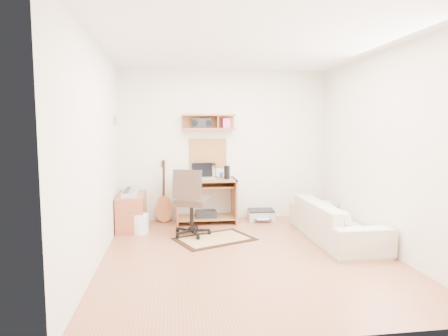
{
  "coord_description": "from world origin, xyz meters",
  "views": [
    {
      "loc": [
        -0.94,
        -4.64,
        1.6
      ],
      "look_at": [
        -0.15,
        1.05,
        1.0
      ],
      "focal_mm": 30.76,
      "sensor_mm": 36.0,
      "label": 1
    }
  ],
  "objects": [
    {
      "name": "right_wall",
      "position": [
        1.8,
        0.0,
        1.3
      ],
      "size": [
        0.01,
        4.0,
        2.6
      ],
      "primitive_type": "cube",
      "color": "silver",
      "rests_on": "ground"
    },
    {
      "name": "speaker",
      "position": [
        -0.01,
        1.68,
        0.86
      ],
      "size": [
        0.1,
        0.1,
        0.22
      ],
      "primitive_type": "cylinder",
      "color": "black",
      "rests_on": "desk"
    },
    {
      "name": "desk",
      "position": [
        -0.37,
        1.73,
        0.38
      ],
      "size": [
        1.0,
        0.55,
        0.75
      ],
      "primitive_type": null,
      "color": "#A55A3A",
      "rests_on": "floor"
    },
    {
      "name": "guitar",
      "position": [
        -1.07,
        1.86,
        0.53
      ],
      "size": [
        0.31,
        0.22,
        1.06
      ],
      "primitive_type": null,
      "rotation": [
        0.0,
        0.0,
        0.15
      ],
      "color": "#B86D38",
      "rests_on": "floor"
    },
    {
      "name": "desk_lamp",
      "position": [
        -0.18,
        1.87,
        0.88
      ],
      "size": [
        0.09,
        0.09,
        0.26
      ],
      "primitive_type": null,
      "color": "black",
      "rests_on": "desk"
    },
    {
      "name": "pencil_cup",
      "position": [
        -0.09,
        1.83,
        0.8
      ],
      "size": [
        0.07,
        0.07,
        0.09
      ],
      "primitive_type": "cylinder",
      "color": "#354B9F",
      "rests_on": "desk"
    },
    {
      "name": "laptop",
      "position": [
        -0.4,
        1.71,
        0.88
      ],
      "size": [
        0.4,
        0.4,
        0.27
      ],
      "primitive_type": null,
      "rotation": [
        0.0,
        0.0,
        0.15
      ],
      "color": "silver",
      "rests_on": "desk"
    },
    {
      "name": "wall_shelf",
      "position": [
        -0.3,
        1.88,
        1.7
      ],
      "size": [
        0.9,
        0.25,
        0.26
      ],
      "primitive_type": "cube",
      "color": "#A55A3A",
      "rests_on": "back_wall"
    },
    {
      "name": "music_keyboard",
      "position": [
        -1.58,
        1.55,
        0.58
      ],
      "size": [
        0.23,
        0.74,
        0.06
      ],
      "primitive_type": "cube",
      "color": "#B2B5BA",
      "rests_on": "cabinet"
    },
    {
      "name": "boombox",
      "position": [
        -0.42,
        1.87,
        1.68
      ],
      "size": [
        0.32,
        0.14,
        0.16
      ],
      "primitive_type": "cube",
      "color": "black",
      "rests_on": "wall_shelf"
    },
    {
      "name": "printer",
      "position": [
        0.61,
        1.8,
        0.09
      ],
      "size": [
        0.48,
        0.39,
        0.17
      ],
      "primitive_type": "cube",
      "rotation": [
        0.0,
        0.0,
        -0.09
      ],
      "color": "#A5A8AA",
      "rests_on": "floor"
    },
    {
      "name": "cabinet",
      "position": [
        -1.58,
        1.55,
        0.28
      ],
      "size": [
        0.4,
        0.9,
        0.55
      ],
      "primitive_type": "cube",
      "color": "#A55A3A",
      "rests_on": "floor"
    },
    {
      "name": "cork_board",
      "position": [
        -0.3,
        1.98,
        1.17
      ],
      "size": [
        0.64,
        0.03,
        0.49
      ],
      "primitive_type": "cube",
      "color": "#A38651",
      "rests_on": "back_wall"
    },
    {
      "name": "sofa",
      "position": [
        1.38,
        0.48,
        0.37
      ],
      "size": [
        0.56,
        1.92,
        0.75
      ],
      "primitive_type": "imported",
      "rotation": [
        0.0,
        0.0,
        1.57
      ],
      "color": "#BDB595",
      "rests_on": "floor"
    },
    {
      "name": "left_wall",
      "position": [
        -1.8,
        0.0,
        1.3
      ],
      "size": [
        0.01,
        4.0,
        2.6
      ],
      "primitive_type": "cube",
      "color": "silver",
      "rests_on": "ground"
    },
    {
      "name": "wall_photo",
      "position": [
        -1.79,
        1.5,
        1.72
      ],
      "size": [
        0.02,
        0.2,
        0.15
      ],
      "primitive_type": "cube",
      "color": "#4C8CBF",
      "rests_on": "left_wall"
    },
    {
      "name": "waste_basket",
      "position": [
        -1.42,
        1.19,
        0.15
      ],
      "size": [
        0.25,
        0.25,
        0.3
      ],
      "primitive_type": "cylinder",
      "rotation": [
        0.0,
        0.0,
        -0.0
      ],
      "color": "white",
      "rests_on": "floor"
    },
    {
      "name": "floor",
      "position": [
        0.0,
        0.0,
        -0.01
      ],
      "size": [
        3.6,
        4.0,
        0.01
      ],
      "primitive_type": "cube",
      "color": "#A66745",
      "rests_on": "ground"
    },
    {
      "name": "rug",
      "position": [
        -0.33,
        0.72,
        0.01
      ],
      "size": [
        1.26,
        1.07,
        0.01
      ],
      "primitive_type": "cube",
      "rotation": [
        0.0,
        0.0,
        0.4
      ],
      "color": "beige",
      "rests_on": "floor"
    },
    {
      "name": "ceiling",
      "position": [
        0.0,
        0.0,
        2.6
      ],
      "size": [
        3.6,
        4.0,
        0.01
      ],
      "primitive_type": "cube",
      "color": "white",
      "rests_on": "ground"
    },
    {
      "name": "task_chair",
      "position": [
        -0.65,
        0.96,
        0.51
      ],
      "size": [
        0.67,
        0.67,
        1.02
      ],
      "primitive_type": null,
      "rotation": [
        0.0,
        0.0,
        -0.34
      ],
      "color": "#392B21",
      "rests_on": "floor"
    },
    {
      "name": "back_wall",
      "position": [
        0.0,
        2.0,
        1.3
      ],
      "size": [
        3.6,
        0.01,
        2.6
      ],
      "primitive_type": "cube",
      "color": "silver",
      "rests_on": "ground"
    }
  ]
}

